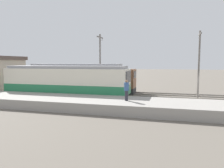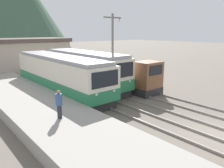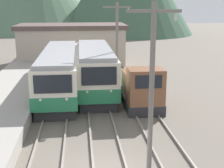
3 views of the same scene
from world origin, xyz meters
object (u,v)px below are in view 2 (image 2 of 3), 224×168
Objects in this scene: commuter_train_center at (85,72)px; catenary_mast_mid at (113,50)px; commuter_train_left at (60,76)px; person_on_platform at (59,103)px; shunting_locomotive at (135,79)px.

commuter_train_center is 3.60m from catenary_mast_mid.
commuter_train_left reaches higher than person_on_platform.
commuter_train_left is at bearing 62.33° from person_on_platform.
commuter_train_center is (2.80, 0.14, 0.08)m from commuter_train_left.
commuter_train_center is at bearing 127.09° from shunting_locomotive.
shunting_locomotive is (5.80, -3.82, -0.42)m from commuter_train_left.
person_on_platform is (-8.07, -4.89, -2.18)m from catenary_mast_mid.
commuter_train_left is 8.02× the size of person_on_platform.
commuter_train_center is 6.67× the size of person_on_platform.
catenary_mast_mid is 9.68m from person_on_platform.
person_on_platform is (-3.76, -7.18, 0.09)m from commuter_train_left.
commuter_train_center is at bearing 121.78° from catenary_mast_mid.
shunting_locomotive is 0.77× the size of catenary_mast_mid.
commuter_train_left is 2.42× the size of shunting_locomotive.
commuter_train_left is 5.38m from catenary_mast_mid.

